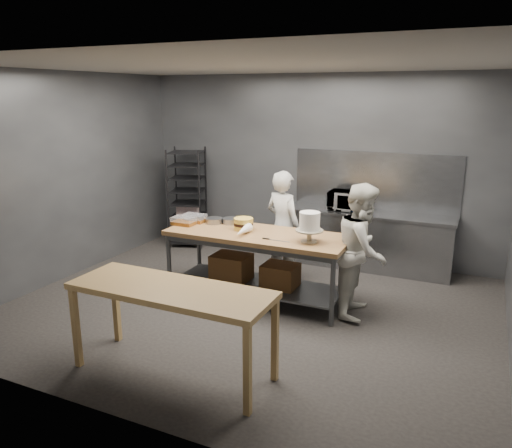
{
  "coord_description": "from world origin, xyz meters",
  "views": [
    {
      "loc": [
        2.57,
        -5.37,
        2.68
      ],
      "look_at": [
        -0.05,
        0.27,
        1.05
      ],
      "focal_mm": 35.0,
      "sensor_mm": 36.0,
      "label": 1
    }
  ],
  "objects": [
    {
      "name": "layer_cake",
      "position": [
        -0.28,
        0.38,
        1.0
      ],
      "size": [
        0.26,
        0.26,
        0.16
      ],
      "color": "gold",
      "rests_on": "work_table"
    },
    {
      "name": "speed_rack",
      "position": [
        -2.25,
        2.1,
        0.86
      ],
      "size": [
        0.78,
        0.81,
        1.75
      ],
      "color": "black",
      "rests_on": "ground"
    },
    {
      "name": "splashback_panel",
      "position": [
        1.0,
        2.48,
        1.35
      ],
      "size": [
        2.6,
        0.02,
        0.9
      ],
      "primitive_type": "cube",
      "color": "slate",
      "rests_on": "back_counter"
    },
    {
      "name": "near_counter",
      "position": [
        -0.02,
        -1.7,
        0.81
      ],
      "size": [
        2.0,
        0.7,
        0.9
      ],
      "color": "olive",
      "rests_on": "ground"
    },
    {
      "name": "piping_bag",
      "position": [
        -0.16,
        0.13,
        0.98
      ],
      "size": [
        0.14,
        0.39,
        0.12
      ],
      "primitive_type": "cone",
      "rotation": [
        1.57,
        0.0,
        0.05
      ],
      "color": "white",
      "rests_on": "work_table"
    },
    {
      "name": "cake_pans",
      "position": [
        -0.88,
        0.52,
        0.96
      ],
      "size": [
        0.8,
        0.41,
        0.07
      ],
      "color": "gray",
      "rests_on": "work_table"
    },
    {
      "name": "chef_behind",
      "position": [
        -0.01,
        1.13,
        0.81
      ],
      "size": [
        0.69,
        0.57,
        1.63
      ],
      "primitive_type": "imported",
      "rotation": [
        0.0,
        0.0,
        2.8
      ],
      "color": "silver",
      "rests_on": "ground"
    },
    {
      "name": "back_wall",
      "position": [
        0.0,
        2.5,
        1.5
      ],
      "size": [
        6.0,
        0.04,
        3.0
      ],
      "primitive_type": "cube",
      "color": "#4C4F54",
      "rests_on": "ground"
    },
    {
      "name": "back_counter",
      "position": [
        1.0,
        2.18,
        0.45
      ],
      "size": [
        2.6,
        0.6,
        0.9
      ],
      "color": "slate",
      "rests_on": "ground"
    },
    {
      "name": "offset_spatula",
      "position": [
        0.26,
        0.1,
        0.93
      ],
      "size": [
        0.36,
        0.02,
        0.02
      ],
      "color": "slate",
      "rests_on": "work_table"
    },
    {
      "name": "ground",
      "position": [
        0.0,
        0.0,
        0.0
      ],
      "size": [
        6.0,
        6.0,
        0.0
      ],
      "primitive_type": "plane",
      "color": "black",
      "rests_on": "ground"
    },
    {
      "name": "pastry_clamshells",
      "position": [
        -1.12,
        0.37,
        0.98
      ],
      "size": [
        0.36,
        0.41,
        0.11
      ],
      "color": "#97651E",
      "rests_on": "work_table"
    },
    {
      "name": "work_table",
      "position": [
        -0.08,
        0.33,
        0.57
      ],
      "size": [
        2.4,
        0.9,
        0.92
      ],
      "color": "brown",
      "rests_on": "ground"
    },
    {
      "name": "frosted_cake_stand",
      "position": [
        0.7,
        0.2,
        1.16
      ],
      "size": [
        0.34,
        0.34,
        0.38
      ],
      "color": "#A59C84",
      "rests_on": "work_table"
    },
    {
      "name": "microwave",
      "position": [
        0.64,
        2.18,
        1.05
      ],
      "size": [
        0.54,
        0.37,
        0.3
      ],
      "primitive_type": "imported",
      "color": "black",
      "rests_on": "back_counter"
    },
    {
      "name": "chef_right",
      "position": [
        1.3,
        0.45,
        0.83
      ],
      "size": [
        0.67,
        0.84,
        1.65
      ],
      "primitive_type": "imported",
      "rotation": [
        0.0,
        0.0,
        1.62
      ],
      "color": "silver",
      "rests_on": "ground"
    }
  ]
}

